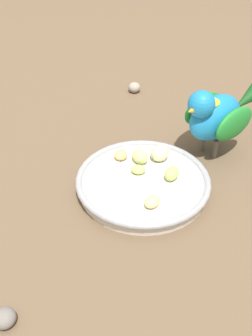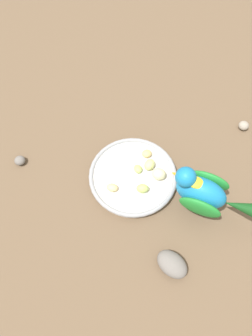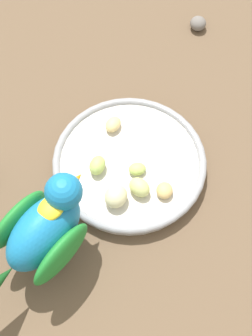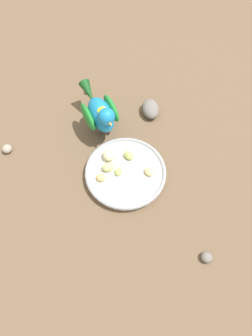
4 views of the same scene
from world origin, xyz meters
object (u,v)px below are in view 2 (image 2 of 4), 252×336
feeding_bowl (133,176)px  apple_piece_4 (147,154)px  rock_large (172,264)px  pebble_1 (20,161)px  parrot (203,192)px  apple_piece_0 (143,188)px  apple_piece_3 (112,188)px  pebble_2 (244,126)px  apple_piece_5 (150,165)px  apple_piece_1 (159,174)px  apple_piece_2 (138,169)px

feeding_bowl → apple_piece_4: apple_piece_4 is taller
rock_large → pebble_1: size_ratio=2.60×
apple_piece_4 → parrot: parrot is taller
apple_piece_0 → apple_piece_3: (0.01, 0.07, -0.00)m
apple_piece_3 → apple_piece_4: 0.13m
apple_piece_4 → pebble_2: bearing=-72.4°
apple_piece_3 → apple_piece_5: 0.11m
feeding_bowl → apple_piece_0: apple_piece_0 is taller
apple_piece_5 → apple_piece_1: bearing=-144.0°
apple_piece_0 → parrot: (-0.04, -0.13, 0.05)m
apple_piece_4 → rock_large: rock_large is taller
parrot → pebble_2: 0.29m
feeding_bowl → apple_piece_2: 0.02m
apple_piece_4 → rock_large: (-0.28, -0.03, -0.01)m
parrot → apple_piece_4: bearing=-24.4°
feeding_bowl → pebble_2: (0.15, -0.32, -0.00)m
apple_piece_2 → apple_piece_3: size_ratio=0.88×
feeding_bowl → apple_piece_2: apple_piece_2 is taller
apple_piece_2 → apple_piece_0: bearing=-172.3°
pebble_1 → parrot: bearing=-107.5°
pebble_1 → pebble_2: 0.62m
apple_piece_1 → apple_piece_2: apple_piece_1 is taller
pebble_2 → apple_piece_4: bearing=107.6°
apple_piece_2 → apple_piece_5: apple_piece_5 is taller
apple_piece_2 → apple_piece_4: bearing=-30.7°
pebble_1 → rock_large: bearing=-127.4°
pebble_1 → pebble_2: pebble_2 is taller
apple_piece_3 → pebble_2: 0.42m
apple_piece_5 → rock_large: bearing=-172.8°
feeding_bowl → apple_piece_5: bearing=-62.3°
apple_piece_2 → rock_large: (-0.24, -0.06, -0.01)m
rock_large → apple_piece_0: bearing=16.5°
feeding_bowl → apple_piece_1: bearing=-95.4°
feeding_bowl → apple_piece_1: 0.07m
apple_piece_0 → apple_piece_2: bearing=7.7°
rock_large → pebble_1: rock_large is taller
apple_piece_2 → parrot: size_ratio=0.13×
apple_piece_5 → apple_piece_3: bearing=121.3°
pebble_2 → pebble_1: bearing=97.9°
rock_large → apple_piece_3: bearing=34.4°
apple_piece_5 → pebble_1: bearing=83.5°
apple_piece_4 → apple_piece_2: bearing=149.3°
apple_piece_0 → apple_piece_5: apple_piece_5 is taller
apple_piece_1 → apple_piece_4: bearing=21.3°
feeding_bowl → parrot: bearing=-117.7°
apple_piece_4 → parrot: size_ratio=0.13×
pebble_2 → apple_piece_3: bearing=116.1°
pebble_1 → apple_piece_5: bearing=-96.5°
feeding_bowl → apple_piece_2: bearing=-43.8°
apple_piece_5 → parrot: parrot is taller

